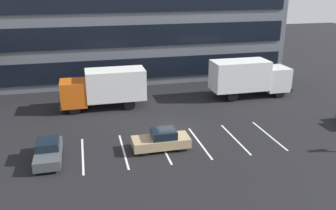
% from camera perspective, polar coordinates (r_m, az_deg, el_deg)
% --- Properties ---
extents(ground_plane, '(120.00, 120.00, 0.00)m').
position_cam_1_polar(ground_plane, '(28.60, 0.61, -3.95)').
color(ground_plane, black).
extents(office_building, '(34.24, 10.48, 18.00)m').
position_cam_1_polar(office_building, '(43.90, -5.38, 16.36)').
color(office_building, slate).
rests_on(office_building, ground_plane).
extents(lot_markings, '(14.14, 5.40, 0.01)m').
position_cam_1_polar(lot_markings, '(26.13, 2.15, -6.34)').
color(lot_markings, silver).
rests_on(lot_markings, ground_plane).
extents(box_truck_white, '(8.11, 2.68, 3.76)m').
position_cam_1_polar(box_truck_white, '(36.84, 12.77, 4.47)').
color(box_truck_white, white).
rests_on(box_truck_white, ground_plane).
extents(box_truck_orange, '(7.76, 2.57, 3.60)m').
position_cam_1_polar(box_truck_orange, '(33.21, -10.02, 2.86)').
color(box_truck_orange, '#D85914').
rests_on(box_truck_orange, ground_plane).
extents(sedan_charcoal, '(1.64, 3.91, 1.40)m').
position_cam_1_polar(sedan_charcoal, '(24.97, -18.53, -7.04)').
color(sedan_charcoal, '#474C51').
rests_on(sedan_charcoal, ground_plane).
extents(sedan_tan, '(4.02, 1.68, 1.44)m').
position_cam_1_polar(sedan_tan, '(25.22, -1.04, -5.63)').
color(sedan_tan, tan).
rests_on(sedan_tan, ground_plane).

